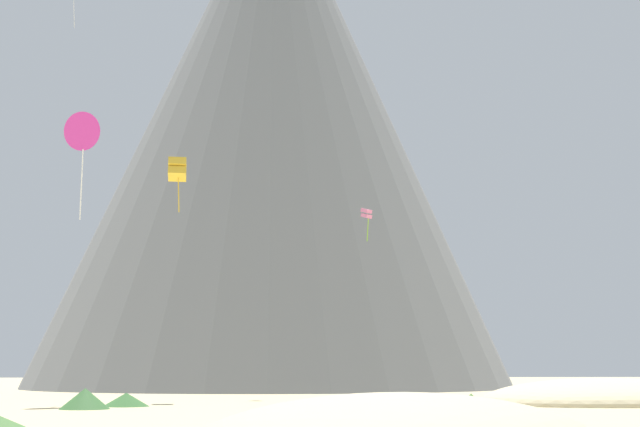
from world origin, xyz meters
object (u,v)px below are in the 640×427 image
Objects in this scene: bush_scatter_east at (126,400)px; bush_far_right at (0,422)px; kite_gold_mid at (177,170)px; rock_massif at (268,132)px; bush_ridge_crest at (85,399)px; bush_near_left at (380,406)px; kite_pink_mid at (367,214)px; kite_magenta_mid at (81,132)px; bush_mid_center at (471,405)px.

bush_far_right is at bearing -98.56° from bush_scatter_east.
kite_gold_mid is (2.02, 8.63, 15.37)m from bush_scatter_east.
bush_ridge_crest is at bearing -102.62° from rock_massif.
bush_scatter_east is 17.59m from bush_near_left.
bush_far_right is at bearing -93.38° from bush_ridge_crest.
bush_ridge_crest is at bearing 86.62° from bush_far_right.
rock_massif is 17.79× the size of kite_gold_mid.
bush_far_right is at bearing -161.20° from bush_near_left.
kite_pink_mid is (7.51, -27.22, -14.84)m from rock_massif.
bush_ridge_crest is 0.88× the size of kite_pink_mid.
bush_scatter_east is 0.88× the size of kite_pink_mid.
bush_near_left is 0.55× the size of kite_gold_mid.
bush_ridge_crest is 18.39m from kite_magenta_mid.
bush_near_left is (12.25, -12.62, 0.12)m from bush_scatter_east.
rock_massif is at bearing 77.38° from bush_ridge_crest.
bush_scatter_east is 33.90m from kite_pink_mid.
rock_massif is (-5.85, 64.48, 30.04)m from bush_mid_center.
bush_far_right is 0.69× the size of bush_scatter_east.
kite_pink_mid is (5.71, 36.95, 15.20)m from bush_near_left.
kite_magenta_mid is at bearing 105.61° from bush_ridge_crest.
bush_scatter_east is (2.66, 17.70, 0.18)m from bush_far_right.
bush_near_left is 70.88m from rock_massif.
bush_mid_center is at bearing 122.54° from kite_gold_mid.
bush_mid_center is at bearing 102.10° from kite_magenta_mid.
kite_pink_mid is at bearing 81.21° from bush_near_left.
kite_gold_mid is at bearing 79.92° from bush_far_right.
kite_magenta_mid is (-2.14, 7.65, 16.58)m from bush_ridge_crest.
bush_ridge_crest is 0.04× the size of rock_massif.
bush_ridge_crest is 37.13m from kite_pink_mid.
bush_mid_center is 0.59× the size of kite_gold_mid.
rock_massif is 22.45× the size of kite_pink_mid.
bush_near_left is at bearing 114.73° from kite_gold_mid.
kite_gold_mid reaches higher than bush_far_right.
kite_pink_mid reaches higher than bush_far_right.
bush_ridge_crest is 20.55m from bush_mid_center.
kite_pink_mid is (1.67, 37.26, 15.19)m from bush_mid_center.
bush_far_right is at bearing -100.72° from rock_massif.
kite_magenta_mid is (-3.95, 4.45, 16.75)m from bush_scatter_east.
bush_scatter_east is at bearing 60.52° from bush_ridge_crest.
bush_scatter_east is 17.77m from kite_magenta_mid.
rock_massif is 31.90m from kite_pink_mid.
bush_far_right is 14.53m from bush_ridge_crest.
bush_near_left is 4.06m from bush_mid_center.
bush_ridge_crest is 19.64m from kite_gold_mid.
kite_gold_mid is (-14.28, 21.55, 15.24)m from bush_mid_center.
bush_scatter_east is at bearing 141.58° from bush_mid_center.
bush_mid_center is 0.03× the size of rock_massif.
kite_magenta_mid reaches higher than bush_far_right.
bush_far_right is 49.32m from kite_pink_mid.
bush_mid_center is at bearing 14.13° from bush_far_right.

